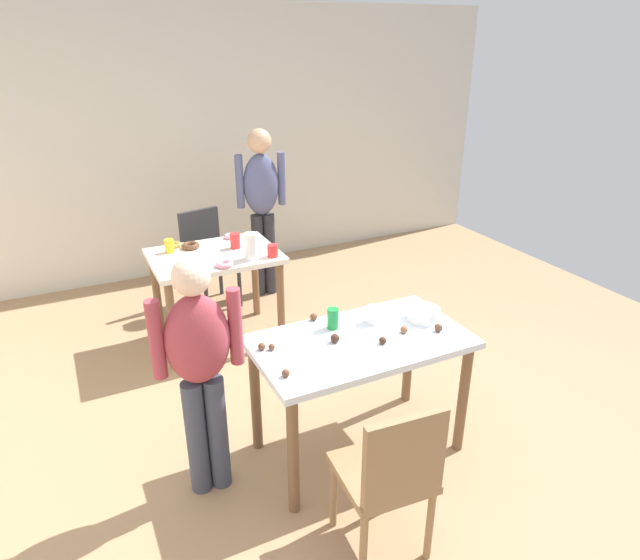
% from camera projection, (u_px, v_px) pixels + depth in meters
% --- Properties ---
extents(ground_plane, '(6.40, 6.40, 0.00)m').
position_uv_depth(ground_plane, '(372.00, 433.00, 3.45)').
color(ground_plane, '#9E7A56').
extents(wall_back, '(6.40, 0.10, 2.60)m').
position_uv_depth(wall_back, '(213.00, 142.00, 5.56)').
color(wall_back, beige).
rests_on(wall_back, ground_plane).
extents(dining_table_near, '(1.19, 0.67, 0.75)m').
position_uv_depth(dining_table_near, '(360.00, 356.00, 3.08)').
color(dining_table_near, silver).
rests_on(dining_table_near, ground_plane).
extents(dining_table_far, '(0.96, 0.71, 0.75)m').
position_uv_depth(dining_table_far, '(215.00, 268.00, 4.28)').
color(dining_table_far, silver).
rests_on(dining_table_far, ground_plane).
extents(chair_near_table, '(0.43, 0.43, 0.87)m').
position_uv_depth(chair_near_table, '(391.00, 472.00, 2.45)').
color(chair_near_table, olive).
rests_on(chair_near_table, ground_plane).
extents(chair_far_table, '(0.48, 0.48, 0.87)m').
position_uv_depth(chair_far_table, '(207.00, 252.00, 4.96)').
color(chair_far_table, '#2D2D33').
rests_on(chair_far_table, ground_plane).
extents(person_girl_near, '(0.45, 0.23, 1.35)m').
position_uv_depth(person_girl_near, '(200.00, 362.00, 2.73)').
color(person_girl_near, '#383D4C').
rests_on(person_girl_near, ground_plane).
extents(person_adult_far, '(0.46, 0.25, 1.56)m').
position_uv_depth(person_adult_far, '(262.00, 199.00, 4.97)').
color(person_adult_far, '#28282D').
rests_on(person_adult_far, ground_plane).
extents(mixing_bowl, '(0.19, 0.19, 0.07)m').
position_uv_depth(mixing_bowl, '(424.00, 314.00, 3.23)').
color(mixing_bowl, white).
rests_on(mixing_bowl, dining_table_near).
extents(soda_can, '(0.07, 0.07, 0.12)m').
position_uv_depth(soda_can, '(333.00, 319.00, 3.12)').
color(soda_can, '#198438').
rests_on(soda_can, dining_table_near).
extents(fork_near, '(0.17, 0.02, 0.01)m').
position_uv_depth(fork_near, '(387.00, 311.00, 3.33)').
color(fork_near, silver).
rests_on(fork_near, dining_table_near).
extents(cup_near_0, '(0.09, 0.09, 0.10)m').
position_uv_depth(cup_near_0, '(373.00, 315.00, 3.19)').
color(cup_near_0, white).
rests_on(cup_near_0, dining_table_near).
extents(cake_ball_0, '(0.04, 0.04, 0.04)m').
position_uv_depth(cake_ball_0, '(272.00, 347.00, 2.92)').
color(cake_ball_0, brown).
rests_on(cake_ball_0, dining_table_near).
extents(cake_ball_1, '(0.04, 0.04, 0.04)m').
position_uv_depth(cake_ball_1, '(314.00, 317.00, 3.22)').
color(cake_ball_1, brown).
rests_on(cake_ball_1, dining_table_near).
extents(cake_ball_2, '(0.05, 0.05, 0.05)m').
position_uv_depth(cake_ball_2, '(438.00, 328.00, 3.10)').
color(cake_ball_2, brown).
rests_on(cake_ball_2, dining_table_near).
extents(cake_ball_3, '(0.04, 0.04, 0.04)m').
position_uv_depth(cake_ball_3, '(286.00, 373.00, 2.69)').
color(cake_ball_3, brown).
rests_on(cake_ball_3, dining_table_near).
extents(cake_ball_4, '(0.04, 0.04, 0.04)m').
position_uv_depth(cake_ball_4, '(262.00, 346.00, 2.92)').
color(cake_ball_4, brown).
rests_on(cake_ball_4, dining_table_near).
extents(cake_ball_5, '(0.04, 0.04, 0.04)m').
position_uv_depth(cake_ball_5, '(404.00, 330.00, 3.08)').
color(cake_ball_5, brown).
rests_on(cake_ball_5, dining_table_near).
extents(cake_ball_6, '(0.04, 0.04, 0.04)m').
position_uv_depth(cake_ball_6, '(383.00, 341.00, 2.97)').
color(cake_ball_6, '#3D2319').
rests_on(cake_ball_6, dining_table_near).
extents(cake_ball_7, '(0.05, 0.05, 0.05)m').
position_uv_depth(cake_ball_7, '(335.00, 338.00, 2.99)').
color(cake_ball_7, '#3D2319').
rests_on(cake_ball_7, dining_table_near).
extents(pitcher_far, '(0.11, 0.11, 0.20)m').
position_uv_depth(pitcher_far, '(251.00, 246.00, 4.08)').
color(pitcher_far, white).
rests_on(pitcher_far, dining_table_far).
extents(cup_far_0, '(0.08, 0.08, 0.12)m').
position_uv_depth(cup_far_0, '(235.00, 241.00, 4.32)').
color(cup_far_0, red).
rests_on(cup_far_0, dining_table_far).
extents(cup_far_1, '(0.08, 0.08, 0.10)m').
position_uv_depth(cup_far_1, '(273.00, 251.00, 4.15)').
color(cup_far_1, red).
rests_on(cup_far_1, dining_table_far).
extents(cup_far_2, '(0.07, 0.07, 0.10)m').
position_uv_depth(cup_far_2, '(169.00, 246.00, 4.23)').
color(cup_far_2, yellow).
rests_on(cup_far_2, dining_table_far).
extents(donut_far_0, '(0.14, 0.14, 0.04)m').
position_uv_depth(donut_far_0, '(191.00, 246.00, 4.33)').
color(donut_far_0, brown).
rests_on(donut_far_0, dining_table_far).
extents(donut_far_1, '(0.13, 0.13, 0.04)m').
position_uv_depth(donut_far_1, '(224.00, 264.00, 3.98)').
color(donut_far_1, pink).
rests_on(donut_far_1, dining_table_far).
extents(donut_far_2, '(0.11, 0.11, 0.03)m').
position_uv_depth(donut_far_2, '(174.00, 245.00, 4.36)').
color(donut_far_2, gold).
rests_on(donut_far_2, dining_table_far).
extents(donut_far_3, '(0.11, 0.11, 0.03)m').
position_uv_depth(donut_far_3, '(231.00, 236.00, 4.55)').
color(donut_far_3, pink).
rests_on(donut_far_3, dining_table_far).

